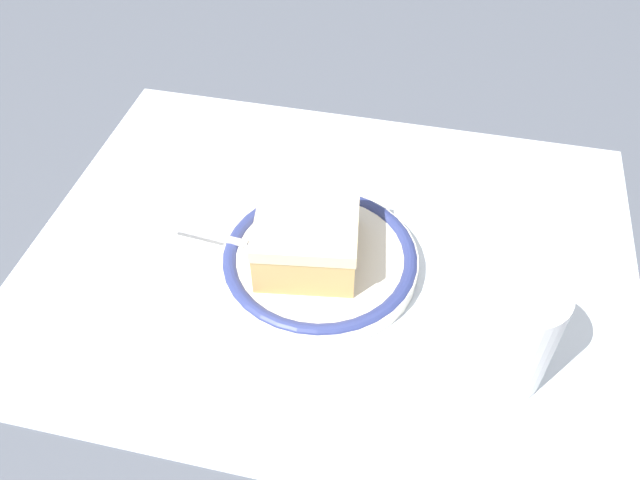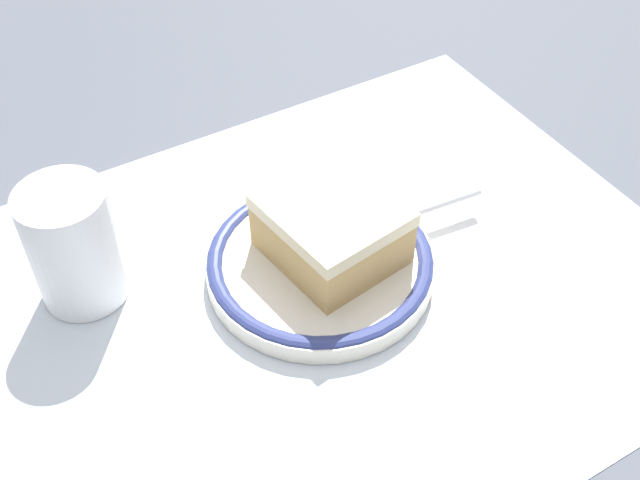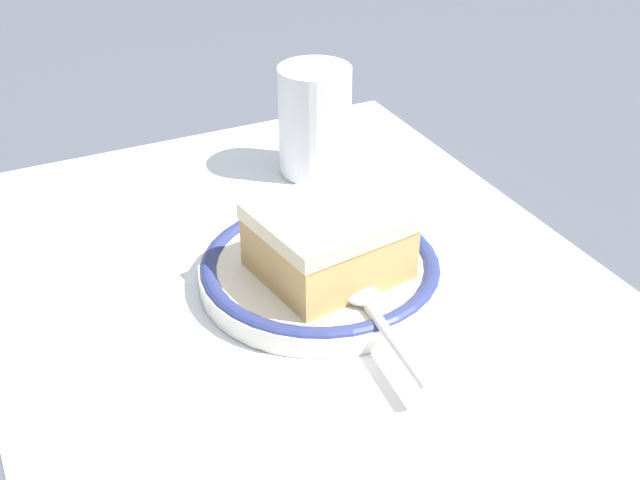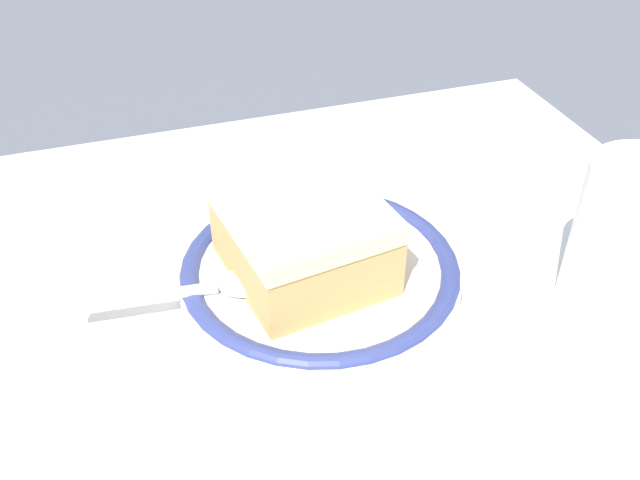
{
  "view_description": "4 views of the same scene",
  "coord_description": "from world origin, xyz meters",
  "px_view_note": "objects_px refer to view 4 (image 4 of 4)",
  "views": [
    {
      "loc": [
        0.08,
        -0.4,
        0.45
      ],
      "look_at": [
        -0.01,
        -0.02,
        0.04
      ],
      "focal_mm": 36.6,
      "sensor_mm": 36.0,
      "label": 1
    },
    {
      "loc": [
        0.2,
        0.34,
        0.46
      ],
      "look_at": [
        -0.01,
        -0.02,
        0.04
      ],
      "focal_mm": 44.43,
      "sensor_mm": 36.0,
      "label": 2
    },
    {
      "loc": [
        -0.45,
        0.2,
        0.35
      ],
      "look_at": [
        -0.01,
        -0.02,
        0.04
      ],
      "focal_mm": 46.23,
      "sensor_mm": 36.0,
      "label": 3
    },
    {
      "loc": [
        -0.11,
        -0.34,
        0.3
      ],
      "look_at": [
        -0.01,
        -0.02,
        0.04
      ],
      "focal_mm": 39.42,
      "sensor_mm": 36.0,
      "label": 4
    }
  ],
  "objects_px": {
    "cup": "(626,251)",
    "napkin": "(90,278)",
    "spoon": "(217,286)",
    "cake_slice": "(303,238)",
    "plate": "(320,273)"
  },
  "relations": [
    {
      "from": "cake_slice",
      "to": "spoon",
      "type": "xyz_separation_m",
      "value": [
        -0.05,
        -0.0,
        -0.02
      ]
    },
    {
      "from": "plate",
      "to": "spoon",
      "type": "height_order",
      "value": "spoon"
    },
    {
      "from": "plate",
      "to": "spoon",
      "type": "relative_size",
      "value": 1.4
    },
    {
      "from": "spoon",
      "to": "cake_slice",
      "type": "bearing_deg",
      "value": 3.31
    },
    {
      "from": "cake_slice",
      "to": "spoon",
      "type": "distance_m",
      "value": 0.06
    },
    {
      "from": "cake_slice",
      "to": "napkin",
      "type": "xyz_separation_m",
      "value": [
        -0.13,
        0.05,
        -0.04
      ]
    },
    {
      "from": "cup",
      "to": "napkin",
      "type": "xyz_separation_m",
      "value": [
        -0.3,
        0.12,
        -0.04
      ]
    },
    {
      "from": "cup",
      "to": "plate",
      "type": "bearing_deg",
      "value": 155.69
    },
    {
      "from": "plate",
      "to": "napkin",
      "type": "bearing_deg",
      "value": 159.7
    },
    {
      "from": "plate",
      "to": "cup",
      "type": "bearing_deg",
      "value": -24.31
    },
    {
      "from": "cake_slice",
      "to": "napkin",
      "type": "bearing_deg",
      "value": 157.63
    },
    {
      "from": "plate",
      "to": "napkin",
      "type": "xyz_separation_m",
      "value": [
        -0.14,
        0.05,
        -0.01
      ]
    },
    {
      "from": "napkin",
      "to": "spoon",
      "type": "bearing_deg",
      "value": -37.43
    },
    {
      "from": "spoon",
      "to": "plate",
      "type": "bearing_deg",
      "value": 3.89
    },
    {
      "from": "cake_slice",
      "to": "spoon",
      "type": "relative_size",
      "value": 0.85
    }
  ]
}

